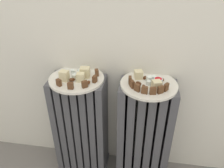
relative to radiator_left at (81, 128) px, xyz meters
name	(u,v)px	position (x,y,z in m)	size (l,w,h in m)	color
radiator_left	(81,128)	(0.00, 0.00, 0.00)	(0.29, 0.17, 0.62)	#47474C
radiator_right	(144,134)	(0.35, 0.00, 0.00)	(0.29, 0.17, 0.62)	#47474C
plate_left	(77,79)	(0.00, 0.00, 0.32)	(0.27, 0.27, 0.01)	silver
plate_right	(149,84)	(0.35, 0.00, 0.32)	(0.27, 0.27, 0.01)	silver
dark_cake_slice_left_0	(59,83)	(-0.06, -0.08, 0.34)	(0.03, 0.02, 0.03)	#56351E
dark_cake_slice_left_1	(70,86)	(0.00, -0.10, 0.34)	(0.03, 0.02, 0.03)	#56351E
dark_cake_slice_left_2	(85,84)	(0.06, -0.08, 0.34)	(0.03, 0.02, 0.03)	#56351E
dark_cake_slice_left_3	(95,79)	(0.10, -0.03, 0.34)	(0.03, 0.02, 0.03)	#56351E
dark_cake_slice_left_4	(97,73)	(0.09, 0.04, 0.34)	(0.03, 0.02, 0.03)	#56351E
marble_cake_slice_left_0	(64,76)	(-0.05, -0.03, 0.35)	(0.04, 0.03, 0.05)	beige
marble_cake_slice_left_1	(81,77)	(0.03, -0.03, 0.35)	(0.04, 0.03, 0.04)	beige
marble_cake_slice_left_2	(85,72)	(0.04, 0.02, 0.35)	(0.05, 0.04, 0.05)	beige
turkish_delight_left_0	(75,76)	(-0.01, -0.01, 0.34)	(0.02, 0.02, 0.02)	white
turkish_delight_left_1	(73,71)	(-0.03, 0.04, 0.34)	(0.02, 0.02, 0.02)	white
turkish_delight_left_2	(80,71)	(0.00, 0.05, 0.34)	(0.02, 0.02, 0.02)	white
turkish_delight_left_3	(79,73)	(0.01, 0.03, 0.34)	(0.02, 0.02, 0.02)	white
medjool_date_left_0	(72,80)	(-0.01, -0.04, 0.34)	(0.03, 0.02, 0.02)	#4C2814
medjool_date_left_1	(88,82)	(0.07, -0.05, 0.34)	(0.03, 0.02, 0.02)	#4C2814
jam_bowl_left	(64,74)	(-0.07, 0.01, 0.34)	(0.04, 0.04, 0.03)	white
dark_cake_slice_right_0	(130,80)	(0.26, -0.01, 0.35)	(0.03, 0.01, 0.03)	#56351E
dark_cake_slice_right_1	(132,84)	(0.28, -0.05, 0.35)	(0.03, 0.01, 0.03)	#56351E
dark_cake_slice_right_2	(137,88)	(0.30, -0.07, 0.35)	(0.03, 0.01, 0.03)	#56351E
dark_cake_slice_right_3	(145,90)	(0.33, -0.09, 0.35)	(0.03, 0.01, 0.03)	#56351E
dark_cake_slice_right_4	(153,91)	(0.37, -0.09, 0.35)	(0.03, 0.01, 0.03)	#56351E
dark_cake_slice_right_5	(161,90)	(0.40, -0.08, 0.35)	(0.03, 0.01, 0.03)	#56351E
dark_cake_slice_right_6	(166,87)	(0.43, -0.05, 0.35)	(0.03, 0.01, 0.03)	#56351E
marble_cake_slice_right_0	(139,75)	(0.30, 0.04, 0.35)	(0.04, 0.04, 0.04)	beige
marble_cake_slice_right_1	(157,85)	(0.39, -0.04, 0.35)	(0.04, 0.04, 0.04)	beige
turkish_delight_right_0	(150,79)	(0.36, 0.02, 0.34)	(0.02, 0.02, 0.02)	white
turkish_delight_right_1	(149,83)	(0.35, -0.01, 0.34)	(0.02, 0.02, 0.02)	white
turkish_delight_right_2	(154,78)	(0.37, 0.04, 0.34)	(0.02, 0.02, 0.02)	white
medjool_date_right_0	(139,83)	(0.30, -0.02, 0.34)	(0.03, 0.02, 0.01)	#4C2814
medjool_date_right_1	(162,79)	(0.42, 0.03, 0.34)	(0.02, 0.01, 0.01)	#4C2814
medjool_date_right_2	(145,78)	(0.33, 0.04, 0.34)	(0.02, 0.02, 0.02)	#4C2814
medjool_date_right_3	(144,86)	(0.33, -0.04, 0.34)	(0.03, 0.02, 0.01)	#4C2814
jam_bowl_right	(158,81)	(0.39, 0.01, 0.34)	(0.04, 0.04, 0.03)	white
fork	(73,77)	(-0.02, 0.00, 0.33)	(0.02, 0.11, 0.00)	#B7B7BC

